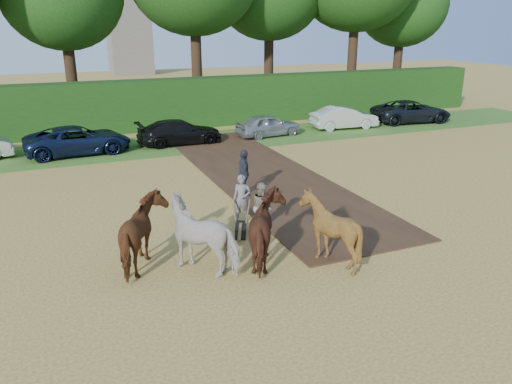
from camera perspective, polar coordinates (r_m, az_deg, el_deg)
ground at (r=15.05m, az=5.91°, el=-5.75°), size 120.00×120.00×0.00m
earth_strip at (r=21.56m, az=0.58°, el=2.07°), size 4.50×17.00×0.05m
grass_verge at (r=27.52m, az=-8.13°, el=5.54°), size 50.00×5.00×0.03m
hedgerow at (r=31.54m, az=-10.40°, el=9.85°), size 46.00×1.60×3.00m
spectator_near at (r=15.56m, az=0.70°, el=-1.67°), size 0.80×0.91×1.57m
spectator_far at (r=18.58m, az=-1.38°, el=2.13°), size 0.63×1.12×1.81m
plough_team at (r=13.35m, az=-2.03°, el=-4.49°), size 6.66×5.02×1.92m
parked_cars at (r=27.43m, az=-7.70°, el=6.99°), size 36.36×3.25×1.47m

